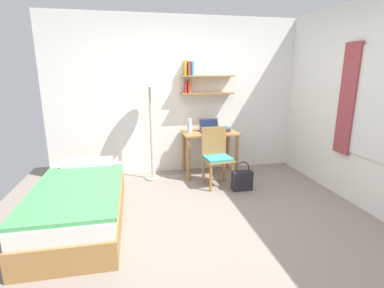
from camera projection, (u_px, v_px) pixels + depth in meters
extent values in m
plane|color=gray|center=(212.00, 227.00, 3.24)|extent=(5.28, 5.28, 0.00)
cube|color=white|center=(182.00, 97.00, 4.84)|extent=(4.40, 0.05, 2.60)
cube|color=#9E703D|center=(207.00, 93.00, 4.78)|extent=(0.89, 0.22, 0.02)
cube|color=#D13D38|center=(185.00, 87.00, 4.72)|extent=(0.03, 0.13, 0.17)
cube|color=#D13D38|center=(188.00, 87.00, 4.72)|extent=(0.03, 0.15, 0.18)
cube|color=orange|center=(190.00, 86.00, 4.73)|extent=(0.02, 0.12, 0.21)
cube|color=#9E703D|center=(207.00, 76.00, 4.71)|extent=(0.89, 0.22, 0.02)
cube|color=gold|center=(185.00, 68.00, 4.65)|extent=(0.04, 0.12, 0.24)
cube|color=#D13D38|center=(189.00, 68.00, 4.65)|extent=(0.04, 0.15, 0.22)
cube|color=#3384C6|center=(192.00, 69.00, 4.65)|extent=(0.04, 0.16, 0.22)
cube|color=white|center=(382.00, 108.00, 3.31)|extent=(0.05, 4.40, 2.60)
cube|color=silver|center=(384.00, 104.00, 3.24)|extent=(0.02, 0.89, 1.35)
cube|color=#993D42|center=(347.00, 100.00, 3.76)|extent=(0.03, 0.28, 1.45)
cube|color=#9E703D|center=(81.00, 212.00, 3.29)|extent=(0.92, 1.87, 0.28)
cube|color=silver|center=(79.00, 194.00, 3.24)|extent=(0.88, 1.82, 0.16)
cube|color=#4C9E5B|center=(76.00, 190.00, 3.11)|extent=(0.94, 1.54, 0.04)
cube|color=white|center=(88.00, 164.00, 3.90)|extent=(0.64, 0.28, 0.10)
cube|color=#9E703D|center=(210.00, 133.00, 4.76)|extent=(0.90, 0.55, 0.03)
cylinder|color=#9E703D|center=(188.00, 159.00, 4.55)|extent=(0.06, 0.06, 0.71)
cylinder|color=#9E703D|center=(236.00, 156.00, 4.71)|extent=(0.06, 0.06, 0.71)
cylinder|color=#9E703D|center=(184.00, 152.00, 4.98)|extent=(0.06, 0.06, 0.71)
cylinder|color=#9E703D|center=(228.00, 149.00, 5.14)|extent=(0.06, 0.06, 0.71)
cube|color=#9E703D|center=(218.00, 160.00, 4.30)|extent=(0.46, 0.43, 0.03)
cube|color=teal|center=(218.00, 158.00, 4.29)|extent=(0.42, 0.39, 0.04)
cube|color=#9E703D|center=(214.00, 140.00, 4.40)|extent=(0.40, 0.08, 0.43)
cylinder|color=#9E703D|center=(211.00, 178.00, 4.16)|extent=(0.04, 0.04, 0.41)
cylinder|color=#9E703D|center=(232.00, 176.00, 4.26)|extent=(0.04, 0.04, 0.41)
cylinder|color=#9E703D|center=(203.00, 171.00, 4.45)|extent=(0.04, 0.04, 0.41)
cylinder|color=#9E703D|center=(224.00, 169.00, 4.55)|extent=(0.04, 0.04, 0.41)
cylinder|color=#B2A893|center=(153.00, 178.00, 4.70)|extent=(0.24, 0.24, 0.02)
cylinder|color=#B2A893|center=(151.00, 133.00, 4.51)|extent=(0.03, 0.03, 1.47)
cone|color=silver|center=(149.00, 79.00, 4.31)|extent=(0.38, 0.38, 0.22)
cube|color=#2D2D33|center=(210.00, 131.00, 4.77)|extent=(0.34, 0.23, 0.01)
cube|color=#2D2D33|center=(209.00, 125.00, 4.81)|extent=(0.33, 0.11, 0.20)
cube|color=black|center=(209.00, 125.00, 4.80)|extent=(0.29, 0.09, 0.17)
cylinder|color=silver|center=(189.00, 126.00, 4.68)|extent=(0.07, 0.07, 0.23)
cube|color=#D13D38|center=(224.00, 130.00, 4.80)|extent=(0.16, 0.20, 0.03)
cube|color=#333338|center=(224.00, 129.00, 4.80)|extent=(0.16, 0.24, 0.02)
cube|color=#3384C6|center=(225.00, 127.00, 4.80)|extent=(0.17, 0.19, 0.03)
cube|color=#232328|center=(242.00, 181.00, 4.22)|extent=(0.30, 0.13, 0.29)
torus|color=#232328|center=(243.00, 168.00, 4.17)|extent=(0.21, 0.02, 0.21)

